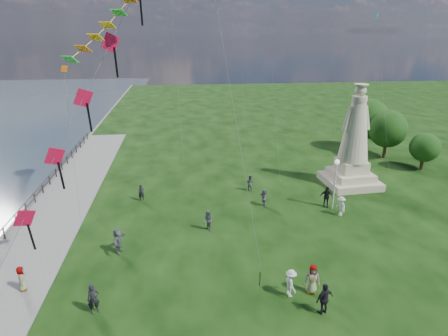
{
  "coord_description": "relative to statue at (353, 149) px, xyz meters",
  "views": [
    {
      "loc": [
        -3.66,
        -14.65,
        13.88
      ],
      "look_at": [
        -1.0,
        8.0,
        5.5
      ],
      "focal_mm": 30.0,
      "sensor_mm": 36.0,
      "label": 1
    }
  ],
  "objects": [
    {
      "name": "waterfront",
      "position": [
        -27.43,
        -7.99,
        -3.66
      ],
      "size": [
        200.0,
        200.0,
        1.51
      ],
      "color": "#2D3B43",
      "rests_on": "ground"
    },
    {
      "name": "statue",
      "position": [
        0.0,
        0.0,
        0.0
      ],
      "size": [
        4.97,
        4.97,
        9.51
      ],
      "rotation": [
        0.0,
        0.0,
        0.07
      ],
      "color": "beige",
      "rests_on": "ground"
    },
    {
      "name": "lamppost",
      "position": [
        -3.63,
        -4.81,
        -0.5
      ],
      "size": [
        0.4,
        0.4,
        4.29
      ],
      "color": "silver",
      "rests_on": "ground"
    },
    {
      "name": "tree_row",
      "position": [
        7.25,
        8.26,
        -0.05
      ],
      "size": [
        6.64,
        11.23,
        6.31
      ],
      "color": "#382314",
      "rests_on": "ground"
    },
    {
      "name": "person_0",
      "position": [
        -20.74,
        -15.13,
        -2.75
      ],
      "size": [
        0.72,
        0.6,
        1.69
      ],
      "primitive_type": "imported",
      "rotation": [
        0.0,
        0.0,
        0.36
      ],
      "color": "black",
      "rests_on": "ground"
    },
    {
      "name": "person_1",
      "position": [
        -14.18,
        -7.29,
        -2.79
      ],
      "size": [
        0.8,
        0.92,
        1.61
      ],
      "primitive_type": "imported",
      "rotation": [
        0.0,
        0.0,
        -1.08
      ],
      "color": "#595960",
      "rests_on": "ground"
    },
    {
      "name": "person_2",
      "position": [
        -10.21,
        -15.06,
        -2.76
      ],
      "size": [
        0.72,
        1.15,
        1.66
      ],
      "primitive_type": "imported",
      "rotation": [
        0.0,
        0.0,
        1.73
      ],
      "color": "silver",
      "rests_on": "ground"
    },
    {
      "name": "person_3",
      "position": [
        -8.87,
        -16.6,
        -2.68
      ],
      "size": [
        1.19,
        0.88,
        1.82
      ],
      "primitive_type": "imported",
      "rotation": [
        0.0,
        0.0,
        3.5
      ],
      "color": "black",
      "rests_on": "ground"
    },
    {
      "name": "person_4",
      "position": [
        -8.94,
        -14.92,
        -2.71
      ],
      "size": [
        0.94,
        0.67,
        1.76
      ],
      "primitive_type": "imported",
      "rotation": [
        0.0,
        0.0,
        -0.17
      ],
      "color": "#595960",
      "rests_on": "ground"
    },
    {
      "name": "person_5",
      "position": [
        -20.3,
        -9.48,
        -2.72
      ],
      "size": [
        1.02,
        1.73,
        1.75
      ],
      "primitive_type": "imported",
      "rotation": [
        0.0,
        0.0,
        1.36
      ],
      "color": "#595960",
      "rests_on": "ground"
    },
    {
      "name": "person_6",
      "position": [
        -19.5,
        -1.42,
        -2.86
      ],
      "size": [
        0.6,
        0.47,
        1.46
      ],
      "primitive_type": "imported",
      "rotation": [
        0.0,
        0.0,
        0.25
      ],
      "color": "black",
      "rests_on": "ground"
    },
    {
      "name": "person_7",
      "position": [
        -9.8,
        -0.35,
        -2.82
      ],
      "size": [
        0.88,
        0.76,
        1.54
      ],
      "primitive_type": "imported",
      "rotation": [
        0.0,
        0.0,
        2.66
      ],
      "color": "#595960",
      "rests_on": "ground"
    },
    {
      "name": "person_8",
      "position": [
        -3.52,
        -6.11,
        -2.78
      ],
      "size": [
        0.72,
        1.13,
        1.62
      ],
      "primitive_type": "imported",
      "rotation": [
        0.0,
        0.0,
        -1.39
      ],
      "color": "silver",
      "rests_on": "ground"
    },
    {
      "name": "person_9",
      "position": [
        -4.08,
        -4.44,
        -2.69
      ],
      "size": [
        1.16,
        0.79,
        1.8
      ],
      "primitive_type": "imported",
      "rotation": [
        0.0,
        0.0,
        -0.26
      ],
      "color": "black",
      "rests_on": "ground"
    },
    {
      "name": "person_10",
      "position": [
        -25.08,
        -12.92,
        -2.84
      ],
      "size": [
        0.62,
        0.82,
        1.5
      ],
      "primitive_type": "imported",
      "rotation": [
        0.0,
        0.0,
        1.82
      ],
      "color": "#595960",
      "rests_on": "ground"
    },
    {
      "name": "person_11",
      "position": [
        -9.19,
        -3.68,
        -2.84
      ],
      "size": [
        0.62,
        1.4,
        1.5
      ],
      "primitive_type": "imported",
      "rotation": [
        0.0,
        0.0,
        4.72
      ],
      "color": "#595960",
      "rests_on": "ground"
    },
    {
      "name": "red_kite_train",
      "position": [
        -19.94,
        -12.37,
        8.08
      ],
      "size": [
        9.63,
        9.35,
        18.83
      ],
      "color": "black",
      "rests_on": "ground"
    },
    {
      "name": "small_kites",
      "position": [
        -9.2,
        6.03,
        12.68
      ],
      "size": [
        29.57,
        18.88,
        31.98
      ],
      "color": "silver",
      "rests_on": "ground"
    }
  ]
}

